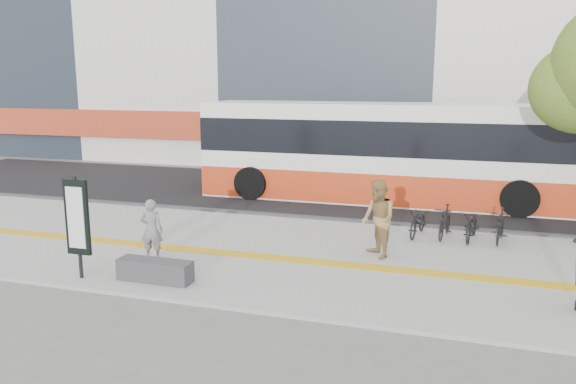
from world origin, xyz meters
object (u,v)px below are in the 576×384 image
(bench, at_px, (155,271))
(signboard, at_px, (77,219))
(seated_woman, at_px, (152,230))
(bus, at_px, (382,155))
(pedestrian_tan, at_px, (378,219))

(bench, bearing_deg, signboard, -169.19)
(signboard, distance_m, seated_woman, 1.83)
(bench, distance_m, bus, 10.33)
(bench, relative_size, bus, 0.13)
(bench, relative_size, signboard, 0.73)
(bench, xyz_separation_m, pedestrian_tan, (4.17, 3.01, 0.70))
(bench, height_order, pedestrian_tan, pedestrian_tan)
(bus, bearing_deg, pedestrian_tan, -82.60)
(bench, distance_m, seated_woman, 1.56)
(bench, height_order, bus, bus)
(bench, distance_m, pedestrian_tan, 5.19)
(bus, relative_size, pedestrian_tan, 6.83)
(pedestrian_tan, bearing_deg, signboard, -94.09)
(signboard, xyz_separation_m, seated_woman, (0.80, 1.55, -0.57))
(signboard, bearing_deg, bus, 63.88)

